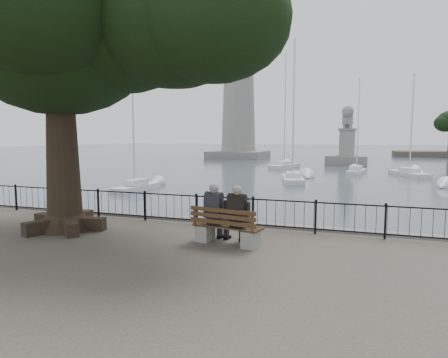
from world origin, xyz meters
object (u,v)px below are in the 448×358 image
at_px(bench, 226,231).
at_px(lion_monument, 347,150).
at_px(tree, 85,23).
at_px(person_right, 240,218).
at_px(person_left, 217,215).
at_px(lighthouse, 239,88).

distance_m(bench, lion_monument, 49.54).
distance_m(bench, tree, 7.63).
bearing_deg(person_right, person_left, 170.45).
xyz_separation_m(person_left, tree, (-4.27, -0.02, 5.66)).
distance_m(person_right, lighthouse, 65.41).
bearing_deg(tree, bench, -1.92).
relative_size(person_right, tree, 0.14).
bearing_deg(tree, person_left, 0.29).
relative_size(bench, tree, 0.17).
relative_size(person_right, lighthouse, 0.05).
distance_m(person_left, person_right, 0.73).
bearing_deg(person_left, lighthouse, 106.72).
xyz_separation_m(person_right, tree, (-4.99, 0.10, 5.66)).
height_order(bench, person_left, person_left).
relative_size(bench, person_right, 1.24).
relative_size(bench, person_left, 1.24).
distance_m(person_right, tree, 7.54).
height_order(bench, tree, tree).
height_order(person_right, lion_monument, lion_monument).
bearing_deg(person_left, tree, -179.71).
bearing_deg(lighthouse, tree, -77.00).
xyz_separation_m(bench, lion_monument, (1.19, 49.52, 0.72)).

